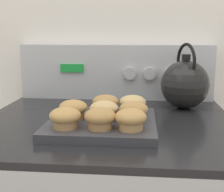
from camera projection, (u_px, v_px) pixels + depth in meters
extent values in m
cube|color=white|center=(117.00, 19.00, 1.21)|extent=(8.00, 0.05, 2.40)
cube|color=black|center=(107.00, 122.00, 0.93)|extent=(0.75, 0.66, 0.02)
cube|color=#B7BABF|center=(116.00, 72.00, 1.20)|extent=(0.73, 0.05, 0.21)
cube|color=green|center=(72.00, 68.00, 1.18)|extent=(0.09, 0.01, 0.03)
cylinder|color=#B7BABF|center=(130.00, 73.00, 1.16)|extent=(0.05, 0.02, 0.05)
cylinder|color=#B7BABF|center=(150.00, 74.00, 1.15)|extent=(0.05, 0.02, 0.05)
cylinder|color=#B7BABF|center=(170.00, 74.00, 1.15)|extent=(0.05, 0.02, 0.05)
cylinder|color=#B7BABF|center=(190.00, 74.00, 1.14)|extent=(0.05, 0.02, 0.05)
cube|color=#38383D|center=(102.00, 123.00, 0.85)|extent=(0.29, 0.29, 0.02)
cylinder|color=#A37A4C|center=(65.00, 123.00, 0.77)|extent=(0.06, 0.06, 0.02)
ellipsoid|color=tan|center=(65.00, 116.00, 0.77)|extent=(0.08, 0.08, 0.04)
cylinder|color=#A37A4C|center=(99.00, 124.00, 0.77)|extent=(0.06, 0.06, 0.02)
ellipsoid|color=#B2844C|center=(99.00, 116.00, 0.76)|extent=(0.08, 0.08, 0.04)
cylinder|color=tan|center=(131.00, 125.00, 0.76)|extent=(0.06, 0.06, 0.02)
ellipsoid|color=tan|center=(131.00, 117.00, 0.75)|extent=(0.08, 0.08, 0.04)
cylinder|color=#A37A4C|center=(73.00, 114.00, 0.86)|extent=(0.06, 0.06, 0.02)
ellipsoid|color=tan|center=(73.00, 107.00, 0.85)|extent=(0.08, 0.08, 0.04)
cylinder|color=#A37A4C|center=(103.00, 115.00, 0.84)|extent=(0.06, 0.06, 0.02)
ellipsoid|color=tan|center=(103.00, 108.00, 0.84)|extent=(0.08, 0.08, 0.04)
cylinder|color=tan|center=(133.00, 116.00, 0.84)|extent=(0.06, 0.06, 0.02)
ellipsoid|color=#B2844C|center=(134.00, 109.00, 0.83)|extent=(0.08, 0.08, 0.04)
cylinder|color=tan|center=(106.00, 108.00, 0.92)|extent=(0.06, 0.06, 0.02)
ellipsoid|color=#B2844C|center=(106.00, 102.00, 0.92)|extent=(0.08, 0.08, 0.04)
cylinder|color=tan|center=(133.00, 108.00, 0.92)|extent=(0.06, 0.06, 0.02)
ellipsoid|color=tan|center=(133.00, 102.00, 0.92)|extent=(0.08, 0.08, 0.04)
sphere|color=black|center=(185.00, 85.00, 1.05)|extent=(0.16, 0.16, 0.16)
cylinder|color=black|center=(186.00, 57.00, 1.03)|extent=(0.03, 0.03, 0.02)
cone|color=black|center=(175.00, 76.00, 1.12)|extent=(0.06, 0.08, 0.06)
torus|color=black|center=(186.00, 62.00, 1.04)|extent=(0.05, 0.12, 0.12)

